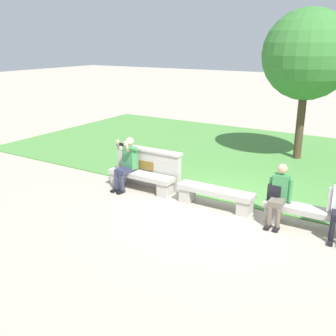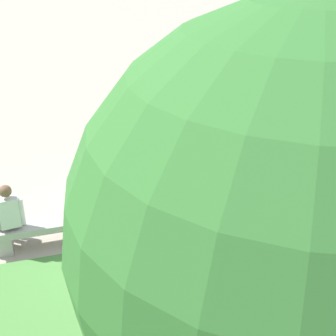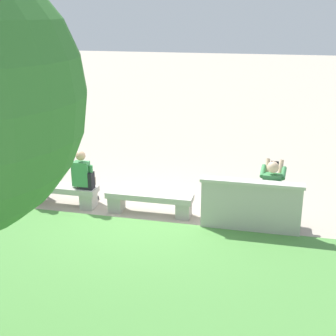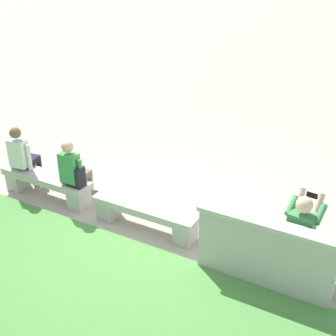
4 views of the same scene
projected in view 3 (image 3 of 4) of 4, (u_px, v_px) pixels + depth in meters
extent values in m
plane|color=#B2A593|center=(150.00, 214.00, 9.66)|extent=(80.00, 80.00, 0.00)
cube|color=#B7B2A8|center=(251.00, 205.00, 9.08)|extent=(1.79, 0.40, 0.12)
cube|color=#B7B2A8|center=(288.00, 219.00, 8.99)|extent=(0.28, 0.34, 0.33)
cube|color=#B7B2A8|center=(214.00, 212.00, 9.31)|extent=(0.28, 0.34, 0.33)
cube|color=#B7B2A8|center=(149.00, 196.00, 9.53)|extent=(1.79, 0.40, 0.12)
cube|color=#B7B2A8|center=(184.00, 209.00, 9.45)|extent=(0.28, 0.34, 0.33)
cube|color=#B7B2A8|center=(117.00, 203.00, 9.76)|extent=(0.28, 0.34, 0.33)
cube|color=#B7B2A8|center=(57.00, 188.00, 9.99)|extent=(1.79, 0.40, 0.12)
cube|color=#B7B2A8|center=(89.00, 200.00, 9.90)|extent=(0.28, 0.34, 0.33)
cube|color=#B7B2A8|center=(27.00, 195.00, 10.22)|extent=(0.28, 0.34, 0.33)
cube|color=#B7B2A8|center=(250.00, 208.00, 8.74)|extent=(1.85, 0.18, 0.95)
cube|color=beige|center=(252.00, 183.00, 8.58)|extent=(1.91, 0.24, 0.06)
cube|color=brown|center=(251.00, 200.00, 8.79)|extent=(0.44, 0.02, 0.22)
cube|color=black|center=(277.00, 216.00, 9.49)|extent=(0.12, 0.25, 0.06)
cylinder|color=#2D334C|center=(277.00, 207.00, 9.36)|extent=(0.11, 0.11, 0.42)
cube|color=black|center=(267.00, 214.00, 9.55)|extent=(0.12, 0.25, 0.06)
cylinder|color=#2D334C|center=(267.00, 206.00, 9.42)|extent=(0.11, 0.11, 0.42)
cube|color=#2D334C|center=(272.00, 198.00, 9.13)|extent=(0.33, 0.44, 0.12)
cube|color=#3D894C|center=(272.00, 188.00, 8.84)|extent=(0.36, 0.25, 0.56)
sphere|color=beige|center=(273.00, 167.00, 8.71)|extent=(0.22, 0.22, 0.22)
cylinder|color=#3D894C|center=(283.00, 173.00, 8.78)|extent=(0.12, 0.32, 0.21)
cylinder|color=beige|center=(281.00, 167.00, 8.90)|extent=(0.12, 0.19, 0.27)
cylinder|color=#3D894C|center=(263.00, 171.00, 8.89)|extent=(0.12, 0.32, 0.21)
cylinder|color=beige|center=(268.00, 165.00, 8.98)|extent=(0.09, 0.19, 0.27)
cube|color=black|center=(275.00, 163.00, 8.98)|extent=(0.15, 0.02, 0.08)
cube|color=black|center=(95.00, 199.00, 10.34)|extent=(0.11, 0.22, 0.06)
cylinder|color=#6B6051|center=(94.00, 191.00, 10.22)|extent=(0.10, 0.10, 0.42)
cube|color=black|center=(88.00, 198.00, 10.37)|extent=(0.11, 0.22, 0.06)
cylinder|color=#6B6051|center=(86.00, 190.00, 10.25)|extent=(0.10, 0.10, 0.42)
cube|color=#6B6051|center=(86.00, 182.00, 9.98)|extent=(0.29, 0.41, 0.12)
cube|color=#3D894C|center=(82.00, 174.00, 9.69)|extent=(0.33, 0.21, 0.52)
sphere|color=tan|center=(81.00, 156.00, 9.57)|extent=(0.20, 0.20, 0.20)
cylinder|color=#3D894C|center=(91.00, 176.00, 9.69)|extent=(0.08, 0.08, 0.48)
cylinder|color=#3D894C|center=(73.00, 175.00, 9.77)|extent=(0.08, 0.08, 0.48)
cube|color=black|center=(46.00, 194.00, 10.61)|extent=(0.13, 0.23, 0.06)
cylinder|color=black|center=(44.00, 186.00, 10.49)|extent=(0.10, 0.10, 0.42)
cube|color=black|center=(38.00, 194.00, 10.63)|extent=(0.13, 0.23, 0.06)
cylinder|color=black|center=(36.00, 186.00, 10.50)|extent=(0.10, 0.10, 0.42)
cube|color=black|center=(36.00, 178.00, 10.24)|extent=(0.33, 0.43, 0.12)
cube|color=silver|center=(31.00, 170.00, 9.95)|extent=(0.34, 0.24, 0.52)
sphere|color=brown|center=(29.00, 152.00, 9.83)|extent=(0.20, 0.20, 0.20)
cylinder|color=silver|center=(41.00, 172.00, 9.96)|extent=(0.08, 0.08, 0.48)
cylinder|color=silver|center=(23.00, 171.00, 10.00)|extent=(0.08, 0.08, 0.48)
cube|color=black|center=(87.00, 180.00, 9.72)|extent=(0.28, 0.20, 0.36)
cube|color=black|center=(89.00, 182.00, 9.85)|extent=(0.20, 0.06, 0.16)
torus|color=black|center=(86.00, 171.00, 9.66)|extent=(0.10, 0.02, 0.10)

